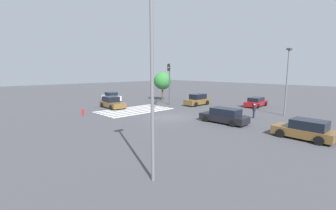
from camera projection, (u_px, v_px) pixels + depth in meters
ground_plane at (168, 117)px, 25.03m from camera, size 147.50×147.50×0.00m
crosswalk_markings at (135, 110)px, 29.54m from camera, size 9.43×5.35×0.01m
traffic_signal_mast at (169, 74)px, 31.22m from camera, size 5.24×5.24×6.23m
car_0 at (224, 116)px, 22.26m from camera, size 2.12×4.81×1.49m
car_2 at (112, 103)px, 31.32m from camera, size 2.34×4.69×1.58m
car_3 at (111, 97)px, 38.20m from camera, size 2.11×4.26×1.54m
car_4 at (305, 130)px, 17.01m from camera, size 2.25×4.21×1.51m
car_5 at (197, 100)px, 33.86m from camera, size 4.38×1.95×1.69m
car_6 at (256, 102)px, 32.59m from camera, size 4.95×2.24×1.33m
pedestrian at (254, 110)px, 24.54m from camera, size 0.41×0.41×1.59m
street_light_pole_a at (152, 60)px, 9.77m from camera, size 0.80×0.36×9.52m
street_light_pole_b at (287, 76)px, 25.28m from camera, size 0.80×0.36×7.60m
tree_corner_a at (162, 81)px, 39.08m from camera, size 3.02×3.02×4.92m
fire_hydrant at (83, 112)px, 25.86m from camera, size 0.22×0.22×0.86m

